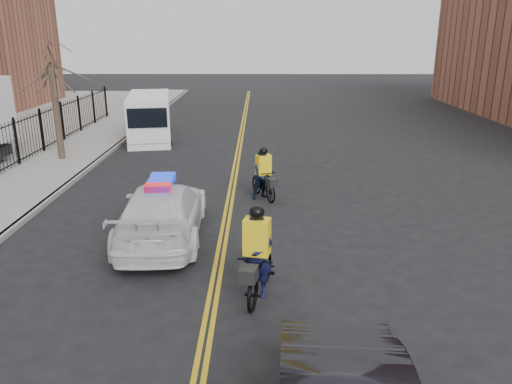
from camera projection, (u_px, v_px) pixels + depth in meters
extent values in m
plane|color=black|center=(219.00, 262.00, 12.17)|extent=(120.00, 120.00, 0.00)
cube|color=gold|center=(232.00, 174.00, 19.79)|extent=(0.10, 60.00, 0.01)
cube|color=gold|center=(236.00, 174.00, 19.79)|extent=(0.10, 60.00, 0.01)
cube|color=gray|center=(46.00, 172.00, 19.81)|extent=(3.00, 60.00, 0.15)
cube|color=gray|center=(84.00, 172.00, 19.80)|extent=(0.20, 60.00, 0.15)
cylinder|color=#362920|center=(57.00, 112.00, 21.09)|extent=(0.28, 0.28, 4.00)
imported|color=white|center=(162.00, 212.00, 13.40)|extent=(2.37, 5.31, 1.51)
cube|color=#0C26CC|center=(161.00, 182.00, 13.15)|extent=(0.70, 1.41, 0.16)
cube|color=white|center=(150.00, 117.00, 26.01)|extent=(2.95, 5.76, 2.34)
cube|color=white|center=(148.00, 129.00, 23.83)|extent=(2.09, 1.14, 1.22)
cube|color=black|center=(147.00, 118.00, 23.26)|extent=(1.82, 0.42, 0.91)
cylinder|color=black|center=(130.00, 139.00, 24.58)|extent=(0.37, 0.74, 0.71)
cylinder|color=black|center=(169.00, 138.00, 24.89)|extent=(0.37, 0.74, 0.71)
cylinder|color=black|center=(134.00, 128.00, 27.63)|extent=(0.37, 0.74, 0.71)
cylinder|color=black|center=(169.00, 127.00, 27.94)|extent=(0.37, 0.74, 0.71)
imported|color=black|center=(257.00, 272.00, 10.50)|extent=(1.16, 2.17, 1.08)
imported|color=black|center=(257.00, 255.00, 10.38)|extent=(0.76, 0.58, 1.86)
cube|color=yellow|center=(257.00, 237.00, 10.26)|extent=(0.60, 0.47, 0.78)
sphere|color=black|center=(257.00, 213.00, 10.10)|extent=(0.31, 0.31, 0.31)
cube|color=black|center=(248.00, 274.00, 9.74)|extent=(0.41, 0.45, 0.29)
imported|color=black|center=(263.00, 183.00, 16.75)|extent=(1.21, 1.79, 1.05)
imported|color=black|center=(263.00, 175.00, 16.66)|extent=(0.98, 0.90, 1.62)
cube|color=yellow|center=(263.00, 165.00, 16.55)|extent=(0.55, 0.49, 0.68)
sphere|color=black|center=(264.00, 151.00, 16.41)|extent=(0.27, 0.27, 0.27)
cube|color=black|center=(272.00, 182.00, 16.14)|extent=(0.41, 0.43, 0.25)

